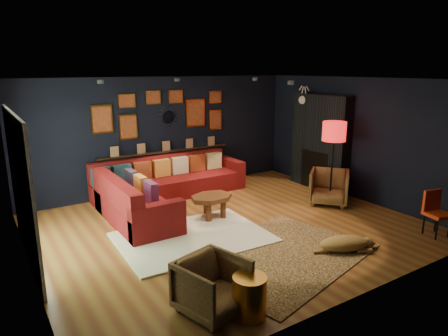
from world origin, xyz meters
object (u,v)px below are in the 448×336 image
pouf (133,206)px  armchair_right (329,186)px  orange_chair (435,209)px  sectional (158,190)px  floor_lamp (334,135)px  armchair_left (212,284)px  coffee_table (212,200)px  dog (345,241)px  gold_stool (249,297)px

pouf → armchair_right: size_ratio=0.72×
orange_chair → armchair_right: bearing=110.8°
sectional → floor_lamp: size_ratio=1.97×
sectional → armchair_left: 3.98m
sectional → coffee_table: bearing=-66.6°
coffee_table → pouf: size_ratio=1.52×
armchair_left → orange_chair: bearing=-17.1°
floor_lamp → orange_chair: bearing=-82.7°
pouf → dog: size_ratio=0.53×
pouf → dog: pouf is taller
sectional → gold_stool: bearing=-99.1°
floor_lamp → dog: bearing=-131.6°
floor_lamp → dog: floor_lamp is taller
pouf → sectional: bearing=31.7°
orange_chair → coffee_table: bearing=148.8°
sectional → dog: bearing=-66.7°
dog → pouf: bearing=149.6°
pouf → floor_lamp: 4.24m
sectional → orange_chair: bearing=-49.5°
orange_chair → dog: size_ratio=0.72×
dog → armchair_right: bearing=73.7°
armchair_left → armchair_right: 4.51m
sectional → gold_stool: (-0.67, -4.16, -0.07)m
sectional → dog: 3.93m
sectional → pouf: 0.81m
coffee_table → gold_stool: bearing=-112.9°
orange_chair → dog: orange_chair is taller
orange_chair → floor_lamp: floor_lamp is taller
floor_lamp → armchair_right: bearing=179.2°
pouf → floor_lamp: size_ratio=0.33×
armchair_right → orange_chair: (0.31, -2.10, 0.06)m
dog → floor_lamp: bearing=72.8°
dog → orange_chair: bearing=13.6°
pouf → armchair_right: armchair_right is taller
coffee_table → dog: size_ratio=0.80×
armchair_left → sectional: bearing=59.9°
orange_chair → floor_lamp: 2.35m
armchair_left → armchair_right: (4.05, 2.00, 0.03)m
coffee_table → floor_lamp: bearing=-12.8°
floor_lamp → dog: size_ratio=1.62×
dog → sectional: bearing=137.8°
coffee_table → dog: bearing=-66.7°
gold_stool → floor_lamp: (3.78, 2.30, 1.21)m
sectional → orange_chair: 5.20m
orange_chair → floor_lamp: size_ratio=0.45×
pouf → armchair_left: 3.45m
armchair_left → armchair_right: bearing=10.5°
pouf → orange_chair: 5.39m
coffee_table → gold_stool: (-1.22, -2.88, -0.12)m
coffee_table → gold_stool: 3.13m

